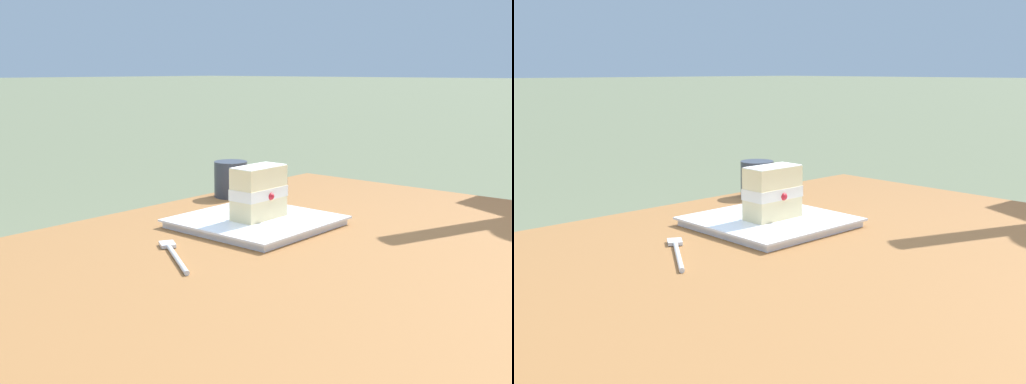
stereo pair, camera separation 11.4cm
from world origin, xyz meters
TOP-DOWN VIEW (x-y plane):
  - patio_table at (0.00, 0.00)m, footprint 1.52×0.98m
  - dessert_plate at (0.21, 0.21)m, footprint 0.26×0.26m
  - cake_slice at (0.21, 0.20)m, footprint 0.11×0.06m
  - dessert_fork at (-0.02, 0.18)m, footprint 0.10×0.15m
  - coffee_cup at (0.38, 0.43)m, footprint 0.08×0.08m

SIDE VIEW (x-z plane):
  - patio_table at x=0.00m, z-range 0.28..1.02m
  - dessert_fork at x=-0.02m, z-range 0.74..0.75m
  - dessert_plate at x=0.21m, z-range 0.74..0.76m
  - coffee_cup at x=0.38m, z-range 0.74..0.83m
  - cake_slice at x=0.21m, z-range 0.76..0.86m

